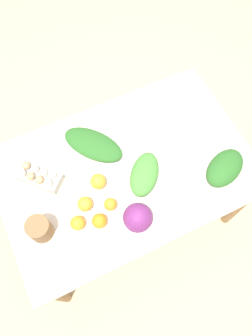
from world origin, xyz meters
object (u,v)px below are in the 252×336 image
Objects in this scene: cabbage_purple at (138,218)px; egg_carton at (39,176)px; orange_1 at (99,221)px; orange_4 at (110,204)px; greens_bunch_kale at (93,144)px; paper_bag at (40,229)px; orange_0 at (85,204)px; greens_bunch_scallion at (225,168)px; orange_3 at (78,223)px; greens_bunch_dandelion at (144,174)px; orange_2 at (98,181)px.

cabbage_purple is 0.60× the size of egg_carton.
orange_1 reaches higher than orange_4.
greens_bunch_kale is 5.24× the size of orange_4.
paper_bag is 1.68× the size of orange_0.
paper_bag is 0.36m from orange_4.
greens_bunch_scallion is 0.63m from orange_4.
orange_0 is at bearing 137.47° from cabbage_purple.
orange_1 is at bearing -20.12° from orange_3.
greens_bunch_dandelion is 0.24m from orange_4.
greens_bunch_scallion reaches higher than greens_bunch_dandelion.
paper_bag is 1.75× the size of orange_3.
greens_bunch_kale is at bearing 80.84° from orange_4.
cabbage_purple is 0.28m from orange_0.
cabbage_purple is 0.16m from orange_4.
orange_4 reaches higher than greens_bunch_kale.
greens_bunch_scallion is at bearing -10.61° from orange_0.
orange_4 is at bearing -87.16° from orange_2.
orange_4 is at bearing -163.14° from greens_bunch_dandelion.
greens_bunch_kale is (-0.03, 0.48, -0.04)m from cabbage_purple.
orange_3 reaches higher than greens_bunch_kale.
orange_4 is at bearing -99.16° from greens_bunch_kale.
orange_3 is (-0.41, -0.09, -0.01)m from greens_bunch_dandelion.
paper_bag reaches higher than greens_bunch_scallion.
greens_bunch_scallion reaches higher than egg_carton.
orange_1 reaches higher than greens_bunch_kale.
orange_0 reaches higher than orange_3.
egg_carton is 1.87× the size of paper_bag.
paper_bag is at bearing -172.89° from orange_0.
greens_bunch_kale is 0.22m from orange_2.
greens_bunch_scallion is 0.75m from orange_0.
orange_0 is (0.24, 0.03, -0.03)m from paper_bag.
greens_bunch_dandelion reaches higher than orange_3.
greens_bunch_dandelion is 3.11× the size of orange_2.
greens_bunch_kale is at bearing 142.47° from greens_bunch_scallion.
greens_bunch_dandelion is 0.34m from orange_1.
greens_bunch_dandelion is at bearing -16.19° from orange_2.
greens_bunch_kale is at bearing 73.54° from orange_2.
paper_bag reaches higher than greens_bunch_kale.
egg_carton reaches higher than orange_1.
orange_1 is (0.27, -0.08, -0.03)m from paper_bag.
greens_bunch_scallion is 3.39× the size of orange_3.
greens_bunch_dandelion is 0.24m from orange_2.
orange_1 is at bearing -74.70° from orange_0.
paper_bag reaches higher than greens_bunch_dandelion.
paper_bag is at bearing 176.07° from orange_4.
paper_bag is 1.95× the size of orange_4.
greens_bunch_kale is at bearing 59.89° from orange_0.
orange_3 is (0.09, -0.32, -0.01)m from egg_carton.
orange_3 is (-0.81, 0.06, -0.01)m from greens_bunch_scallion.
cabbage_purple is 1.76× the size of orange_2.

